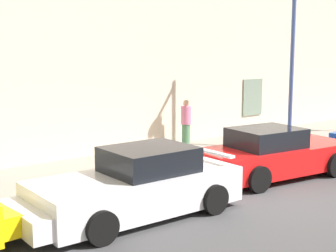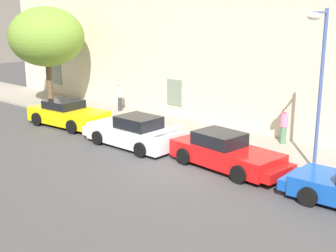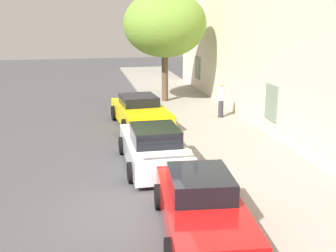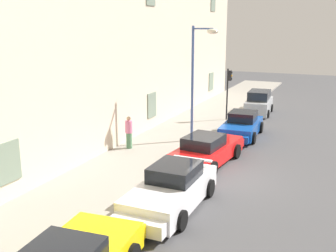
# 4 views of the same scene
# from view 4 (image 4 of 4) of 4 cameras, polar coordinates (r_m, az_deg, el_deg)

# --- Properties ---
(ground_plane) EXTENTS (80.00, 80.00, 0.00)m
(ground_plane) POSITION_cam_4_polar(r_m,az_deg,el_deg) (17.81, 7.76, -7.03)
(ground_plane) COLOR #444447
(sidewalk) EXTENTS (60.00, 4.09, 0.14)m
(sidewalk) POSITION_cam_4_polar(r_m,az_deg,el_deg) (19.29, -4.43, -5.04)
(sidewalk) COLOR gray
(sidewalk) RESTS_ON ground
(building_facade) EXTENTS (43.32, 5.50, 14.20)m
(building_facade) POSITION_cam_4_polar(r_m,az_deg,el_deg) (20.81, -16.33, 15.57)
(building_facade) COLOR beige
(building_facade) RESTS_ON ground
(sportscar_yellow_flank) EXTENTS (5.04, 2.16, 1.49)m
(sportscar_yellow_flank) POSITION_cam_4_polar(r_m,az_deg,el_deg) (14.52, 0.19, -9.18)
(sportscar_yellow_flank) COLOR white
(sportscar_yellow_flank) RESTS_ON ground
(sportscar_white_middle) EXTENTS (5.24, 2.46, 1.43)m
(sportscar_white_middle) POSITION_cam_4_polar(r_m,az_deg,el_deg) (19.28, 5.62, -3.34)
(sportscar_white_middle) COLOR red
(sportscar_white_middle) RESTS_ON ground
(sportscar_tail_end) EXTENTS (4.56, 2.21, 1.41)m
(sportscar_tail_end) POSITION_cam_4_polar(r_m,az_deg,el_deg) (23.95, 10.17, -0.10)
(sportscar_tail_end) COLOR #144CB2
(sportscar_tail_end) RESTS_ON ground
(hatchback_parked) EXTENTS (3.72, 1.97, 1.70)m
(hatchback_parked) POSITION_cam_4_polar(r_m,az_deg,el_deg) (30.42, 12.58, 3.10)
(hatchback_parked) COLOR #B2B7BC
(hatchback_parked) RESTS_ON ground
(traffic_light) EXTENTS (0.22, 0.36, 3.41)m
(traffic_light) POSITION_cam_4_polar(r_m,az_deg,el_deg) (27.25, 8.47, 5.68)
(traffic_light) COLOR black
(traffic_light) RESTS_ON sidewalk
(street_lamp) EXTENTS (0.44, 1.42, 6.16)m
(street_lamp) POSITION_cam_4_polar(r_m,az_deg,el_deg) (21.60, 4.48, 8.65)
(street_lamp) COLOR #3F5999
(street_lamp) RESTS_ON sidewalk
(pedestrian_strolling) EXTENTS (0.49, 0.49, 1.68)m
(pedestrian_strolling) POSITION_cam_4_polar(r_m,az_deg,el_deg) (20.97, -5.48, -0.86)
(pedestrian_strolling) COLOR #4C7F59
(pedestrian_strolling) RESTS_ON sidewalk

